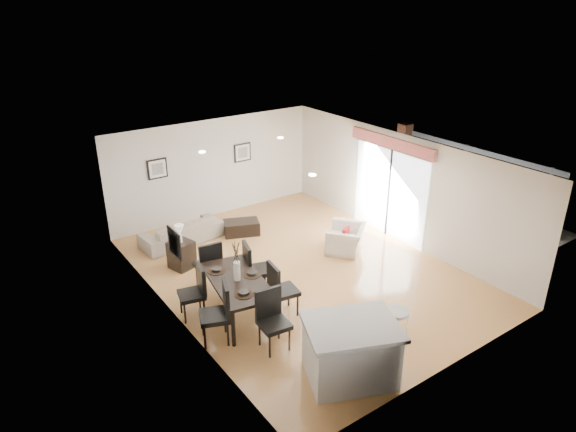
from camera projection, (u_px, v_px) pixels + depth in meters
ground at (300, 271)px, 11.53m from camera, size 8.00×8.00×0.00m
wall_back at (214, 168)px, 13.98m from camera, size 6.00×0.04×2.70m
wall_front at (454, 300)px, 7.99m from camera, size 6.00×0.04×2.70m
wall_left at (170, 254)px, 9.40m from camera, size 0.04×8.00×2.70m
wall_right at (399, 188)px, 12.57m from camera, size 0.04×8.00×2.70m
ceiling at (302, 156)px, 10.45m from camera, size 6.00×8.00×0.02m
sofa at (182, 231)px, 12.75m from camera, size 2.09×0.97×0.59m
armchair at (346, 239)px, 12.34m from camera, size 1.28×1.26×0.63m
courtyard_plant_a at (494, 217)px, 13.53m from camera, size 0.56×0.49×0.60m
courtyard_plant_b at (446, 193)px, 15.09m from camera, size 0.39×0.39×0.68m
dining_table at (238, 283)px, 9.71m from camera, size 1.25×2.01×0.78m
dining_chair_wnear at (220, 309)px, 9.01m from camera, size 0.67×0.67×1.15m
dining_chair_wfar at (196, 289)px, 9.74m from camera, size 0.57×0.57×1.06m
dining_chair_enear at (279, 287)px, 9.75m from camera, size 0.57×0.57×1.11m
dining_chair_efar at (253, 266)px, 10.45m from camera, size 0.63×0.63×1.14m
dining_chair_head at (272, 316)px, 8.89m from camera, size 0.54×0.54×1.10m
dining_chair_foot at (209, 263)px, 10.60m from camera, size 0.54×0.54×1.10m
vase at (237, 263)px, 9.54m from camera, size 0.86×1.40×0.79m
coffee_table at (241, 227)px, 13.25m from camera, size 1.03×0.83×0.36m
side_table at (182, 255)px, 11.57m from camera, size 0.59×0.59×0.64m
table_lamp at (179, 231)px, 11.34m from camera, size 0.22×0.22×0.41m
cushion at (346, 234)px, 12.15m from camera, size 0.30×0.22×0.29m
kitchen_island at (351, 351)px, 8.16m from camera, size 1.78×1.60×1.02m
bar_stool at (397, 317)px, 8.60m from camera, size 0.40×0.40×0.89m
framed_print_back_left at (157, 169)px, 12.99m from camera, size 0.52×0.04×0.52m
framed_print_back_right at (242, 152)px, 14.31m from camera, size 0.52×0.04×0.52m
framed_print_left_wall at (174, 243)px, 9.15m from camera, size 0.04×0.52×0.52m
sliding_door at (390, 173)px, 12.65m from camera, size 0.12×2.70×2.57m
courtyard at (452, 171)px, 15.06m from camera, size 6.00×6.00×2.00m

